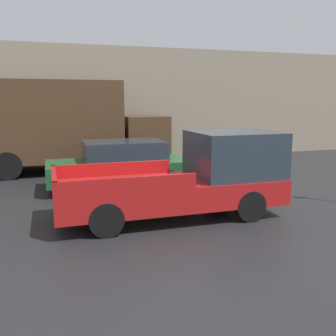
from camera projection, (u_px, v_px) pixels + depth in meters
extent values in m
plane|color=#232326|center=(209.00, 206.00, 9.98)|extent=(60.00, 60.00, 0.00)
cube|color=gray|center=(137.00, 104.00, 17.44)|extent=(28.00, 0.15, 5.17)
cube|color=red|center=(170.00, 192.00, 8.94)|extent=(5.37, 1.96, 0.59)
cube|color=#28333D|center=(234.00, 154.00, 9.29)|extent=(2.04, 1.85, 1.10)
cube|color=red|center=(113.00, 169.00, 9.37)|extent=(2.96, 0.10, 0.32)
cube|color=red|center=(128.00, 185.00, 7.63)|extent=(2.96, 0.10, 0.32)
cube|color=red|center=(54.00, 180.00, 8.07)|extent=(0.10, 1.96, 0.32)
cylinder|color=black|center=(218.00, 189.00, 10.30)|extent=(0.73, 0.26, 0.73)
cylinder|color=black|center=(250.00, 206.00, 8.68)|extent=(0.73, 0.26, 0.73)
cylinder|color=black|center=(96.00, 199.00, 9.30)|extent=(0.73, 0.26, 0.73)
cylinder|color=black|center=(106.00, 219.00, 7.68)|extent=(0.73, 0.26, 0.73)
cube|color=#1E592D|center=(120.00, 170.00, 11.97)|extent=(4.54, 1.91, 0.60)
cube|color=#28333D|center=(124.00, 151.00, 11.90)|extent=(2.50, 1.69, 0.62)
cylinder|color=black|center=(155.00, 170.00, 13.24)|extent=(0.66, 0.22, 0.66)
cylinder|color=black|center=(170.00, 180.00, 11.63)|extent=(0.66, 0.22, 0.66)
cylinder|color=black|center=(74.00, 175.00, 12.40)|extent=(0.66, 0.22, 0.66)
cylinder|color=black|center=(78.00, 186.00, 10.79)|extent=(0.66, 0.22, 0.66)
cube|color=#4C331E|center=(143.00, 136.00, 15.57)|extent=(1.72, 2.32, 1.66)
cube|color=#4C331E|center=(42.00, 121.00, 14.26)|extent=(5.94, 2.44, 3.02)
cylinder|color=black|center=(131.00, 152.00, 16.64)|extent=(1.00, 0.30, 1.00)
cylinder|color=black|center=(143.00, 159.00, 14.61)|extent=(1.00, 0.30, 1.00)
cylinder|color=black|center=(13.00, 157.00, 15.18)|extent=(1.00, 0.30, 1.00)
cylinder|color=black|center=(8.00, 166.00, 13.15)|extent=(1.00, 0.30, 1.00)
cube|color=red|center=(111.00, 150.00, 17.12)|extent=(0.45, 0.40, 1.03)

